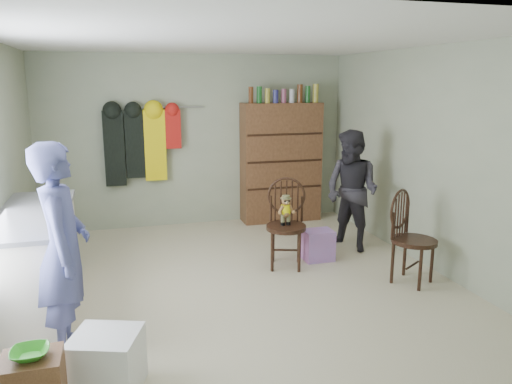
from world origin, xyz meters
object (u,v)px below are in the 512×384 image
object	(u,v)px
chair_far	(409,233)
dresser	(281,162)
chair_front	(286,218)
counter	(36,260)

from	to	relation	value
chair_far	dresser	xyz separation A→B (m)	(-0.51, 2.71, 0.38)
chair_front	chair_far	distance (m)	1.36
counter	chair_far	world-z (taller)	chair_far
chair_front	dresser	size ratio (longest dim) A/B	0.49
chair_far	dresser	distance (m)	2.78
counter	dresser	xyz separation A→B (m)	(3.20, 2.30, 0.44)
dresser	chair_front	bearing A→B (deg)	-107.05
counter	chair_front	distance (m)	2.66
chair_far	dresser	world-z (taller)	dresser
counter	chair_far	size ratio (longest dim) A/B	1.86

